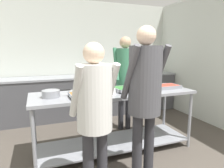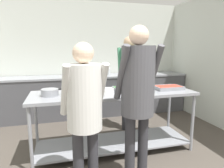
% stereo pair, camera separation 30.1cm
% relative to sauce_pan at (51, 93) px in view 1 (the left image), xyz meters
% --- Properties ---
extents(wall_rear, '(4.71, 0.06, 2.65)m').
position_rel_sauce_pan_xyz_m(wall_rear, '(0.85, 2.15, 0.36)').
color(wall_rear, silver).
rests_on(wall_rear, ground_plane).
extents(wall_right, '(0.06, 3.94, 2.65)m').
position_rel_sauce_pan_xyz_m(wall_right, '(3.17, 0.24, 0.36)').
color(wall_right, silver).
rests_on(wall_right, ground_plane).
extents(back_counter, '(4.55, 0.65, 0.93)m').
position_rel_sauce_pan_xyz_m(back_counter, '(0.85, 1.78, -0.50)').
color(back_counter, '#4C4C51').
rests_on(back_counter, ground_plane).
extents(serving_counter, '(2.37, 0.76, 0.91)m').
position_rel_sauce_pan_xyz_m(serving_counter, '(0.90, 0.02, -0.35)').
color(serving_counter, gray).
rests_on(serving_counter, ground_plane).
extents(sauce_pan, '(0.37, 0.23, 0.09)m').
position_rel_sauce_pan_xyz_m(sauce_pan, '(0.00, 0.00, 0.00)').
color(sauce_pan, gray).
rests_on(sauce_pan, serving_counter).
extents(serving_tray_vegetables, '(0.36, 0.29, 0.05)m').
position_rel_sauce_pan_xyz_m(serving_tray_vegetables, '(0.40, -0.14, -0.03)').
color(serving_tray_vegetables, gray).
rests_on(serving_tray_vegetables, serving_counter).
extents(plate_stack, '(0.26, 0.26, 0.07)m').
position_rel_sauce_pan_xyz_m(plate_stack, '(0.75, -0.06, -0.02)').
color(plate_stack, white).
rests_on(plate_stack, serving_counter).
extents(serving_tray_roast, '(0.39, 0.34, 0.05)m').
position_rel_sauce_pan_xyz_m(serving_tray_roast, '(1.11, 0.03, -0.03)').
color(serving_tray_roast, gray).
rests_on(serving_tray_roast, serving_counter).
extents(broccoli_bowl, '(0.18, 0.18, 0.09)m').
position_rel_sauce_pan_xyz_m(broccoli_bowl, '(1.43, 0.23, -0.02)').
color(broccoli_bowl, '#3D668C').
rests_on(broccoli_bowl, serving_counter).
extents(serving_tray_greens, '(0.42, 0.27, 0.05)m').
position_rel_sauce_pan_xyz_m(serving_tray_greens, '(1.77, -0.02, -0.03)').
color(serving_tray_greens, gray).
rests_on(serving_tray_greens, serving_counter).
extents(guest_serving_left, '(0.49, 0.37, 1.60)m').
position_rel_sauce_pan_xyz_m(guest_serving_left, '(0.36, -0.78, 0.02)').
color(guest_serving_left, '#2D2D33').
rests_on(guest_serving_left, ground_plane).
extents(guest_serving_right, '(0.48, 0.36, 1.78)m').
position_rel_sauce_pan_xyz_m(guest_serving_right, '(0.95, -0.75, 0.14)').
color(guest_serving_right, '#2D2D33').
rests_on(guest_serving_right, ground_plane).
extents(cook_behind_counter, '(0.46, 0.40, 1.76)m').
position_rel_sauce_pan_xyz_m(cook_behind_counter, '(1.38, 0.71, 0.14)').
color(cook_behind_counter, '#2D2D33').
rests_on(cook_behind_counter, ground_plane).
extents(water_bottle, '(0.08, 0.08, 0.23)m').
position_rel_sauce_pan_xyz_m(water_bottle, '(1.26, 1.76, 0.08)').
color(water_bottle, silver).
rests_on(water_bottle, back_counter).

